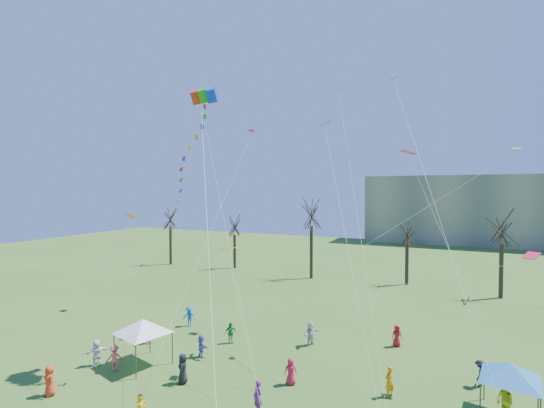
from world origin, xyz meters
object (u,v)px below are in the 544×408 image
at_px(big_box_kite, 190,167).
at_px(distant_building, 513,210).
at_px(canopy_tent_blue, 510,371).
at_px(canopy_tent_white, 143,326).

bearing_deg(big_box_kite, distant_building, 69.04).
bearing_deg(canopy_tent_blue, big_box_kite, -172.63).
distance_m(distant_building, canopy_tent_white, 82.09).
xyz_separation_m(distant_building, canopy_tent_blue, (-10.43, -72.30, -5.08)).
relative_size(big_box_kite, canopy_tent_white, 5.17).
relative_size(big_box_kite, canopy_tent_blue, 5.48).
bearing_deg(canopy_tent_white, distant_building, 67.12).
relative_size(distant_building, big_box_kite, 2.91).
bearing_deg(distant_building, canopy_tent_blue, -98.21).
bearing_deg(canopy_tent_blue, canopy_tent_white, -171.51).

